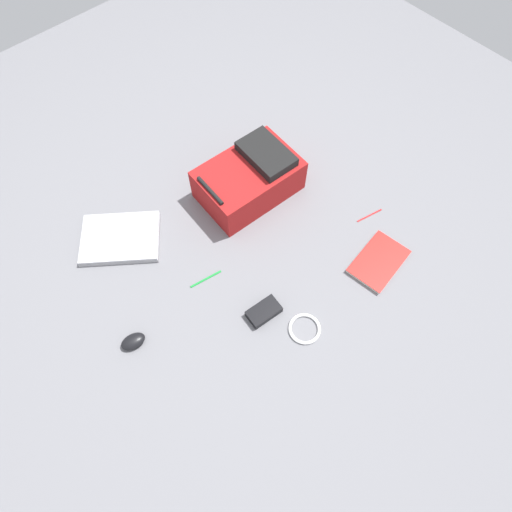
{
  "coord_description": "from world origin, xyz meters",
  "views": [
    {
      "loc": [
        -0.67,
        0.55,
        1.65
      ],
      "look_at": [
        -0.02,
        -0.04,
        0.02
      ],
      "focal_mm": 31.24,
      "sensor_mm": 36.0,
      "label": 1
    }
  ],
  "objects_px": {
    "pen_black": "(370,215)",
    "laptop": "(120,238)",
    "cable_coil": "(305,329)",
    "pen_blue": "(206,279)",
    "power_brick": "(264,312)",
    "book_red": "(379,262)",
    "backpack": "(250,178)",
    "computer_mouse": "(133,341)"
  },
  "relations": [
    {
      "from": "computer_mouse",
      "to": "power_brick",
      "type": "distance_m",
      "value": 0.51
    },
    {
      "from": "pen_black",
      "to": "laptop",
      "type": "bearing_deg",
      "value": 54.56
    },
    {
      "from": "backpack",
      "to": "cable_coil",
      "type": "relative_size",
      "value": 3.55
    },
    {
      "from": "backpack",
      "to": "pen_black",
      "type": "height_order",
      "value": "backpack"
    },
    {
      "from": "backpack",
      "to": "laptop",
      "type": "distance_m",
      "value": 0.62
    },
    {
      "from": "backpack",
      "to": "pen_blue",
      "type": "height_order",
      "value": "backpack"
    },
    {
      "from": "power_brick",
      "to": "pen_blue",
      "type": "distance_m",
      "value": 0.28
    },
    {
      "from": "pen_black",
      "to": "pen_blue",
      "type": "bearing_deg",
      "value": 71.66
    },
    {
      "from": "laptop",
      "to": "book_red",
      "type": "height_order",
      "value": "laptop"
    },
    {
      "from": "computer_mouse",
      "to": "power_brick",
      "type": "xyz_separation_m",
      "value": [
        -0.24,
        -0.45,
        -0.0
      ]
    },
    {
      "from": "cable_coil",
      "to": "power_brick",
      "type": "relative_size",
      "value": 0.96
    },
    {
      "from": "laptop",
      "to": "book_red",
      "type": "distance_m",
      "value": 1.1
    },
    {
      "from": "power_brick",
      "to": "pen_black",
      "type": "xyz_separation_m",
      "value": [
        0.03,
        -0.66,
        -0.01
      ]
    },
    {
      "from": "cable_coil",
      "to": "pen_black",
      "type": "distance_m",
      "value": 0.61
    },
    {
      "from": "laptop",
      "to": "pen_blue",
      "type": "xyz_separation_m",
      "value": [
        -0.39,
        -0.15,
        -0.01
      ]
    },
    {
      "from": "laptop",
      "to": "pen_black",
      "type": "distance_m",
      "value": 1.09
    },
    {
      "from": "cable_coil",
      "to": "pen_blue",
      "type": "xyz_separation_m",
      "value": [
        0.42,
        0.15,
        -0.0
      ]
    },
    {
      "from": "backpack",
      "to": "pen_black",
      "type": "relative_size",
      "value": 3.41
    },
    {
      "from": "cable_coil",
      "to": "computer_mouse",
      "type": "bearing_deg",
      "value": 52.67
    },
    {
      "from": "laptop",
      "to": "cable_coil",
      "type": "bearing_deg",
      "value": -159.65
    },
    {
      "from": "pen_black",
      "to": "cable_coil",
      "type": "bearing_deg",
      "value": 107.01
    },
    {
      "from": "backpack",
      "to": "computer_mouse",
      "type": "height_order",
      "value": "backpack"
    },
    {
      "from": "computer_mouse",
      "to": "pen_blue",
      "type": "relative_size",
      "value": 0.67
    },
    {
      "from": "laptop",
      "to": "computer_mouse",
      "type": "distance_m",
      "value": 0.47
    },
    {
      "from": "book_red",
      "to": "pen_black",
      "type": "bearing_deg",
      "value": -40.26
    },
    {
      "from": "book_red",
      "to": "pen_black",
      "type": "relative_size",
      "value": 2.05
    },
    {
      "from": "pen_blue",
      "to": "cable_coil",
      "type": "bearing_deg",
      "value": -160.73
    },
    {
      "from": "backpack",
      "to": "pen_blue",
      "type": "distance_m",
      "value": 0.49
    },
    {
      "from": "backpack",
      "to": "cable_coil",
      "type": "height_order",
      "value": "backpack"
    },
    {
      "from": "computer_mouse",
      "to": "cable_coil",
      "type": "distance_m",
      "value": 0.65
    },
    {
      "from": "power_brick",
      "to": "backpack",
      "type": "bearing_deg",
      "value": -36.52
    },
    {
      "from": "computer_mouse",
      "to": "power_brick",
      "type": "relative_size",
      "value": 0.72
    },
    {
      "from": "pen_black",
      "to": "backpack",
      "type": "bearing_deg",
      "value": 33.66
    },
    {
      "from": "computer_mouse",
      "to": "power_brick",
      "type": "bearing_deg",
      "value": -105.8
    },
    {
      "from": "computer_mouse",
      "to": "pen_blue",
      "type": "xyz_separation_m",
      "value": [
        0.03,
        -0.37,
        -0.01
      ]
    },
    {
      "from": "backpack",
      "to": "book_red",
      "type": "xyz_separation_m",
      "value": [
        -0.64,
        -0.15,
        -0.08
      ]
    },
    {
      "from": "backpack",
      "to": "laptop",
      "type": "bearing_deg",
      "value": 73.2
    },
    {
      "from": "computer_mouse",
      "to": "pen_black",
      "type": "xyz_separation_m",
      "value": [
        -0.22,
        -1.11,
        -0.02
      ]
    },
    {
      "from": "laptop",
      "to": "power_brick",
      "type": "bearing_deg",
      "value": -160.84
    },
    {
      "from": "backpack",
      "to": "pen_black",
      "type": "distance_m",
      "value": 0.55
    },
    {
      "from": "pen_black",
      "to": "pen_blue",
      "type": "distance_m",
      "value": 0.77
    },
    {
      "from": "backpack",
      "to": "pen_black",
      "type": "xyz_separation_m",
      "value": [
        -0.46,
        -0.3,
        -0.09
      ]
    }
  ]
}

